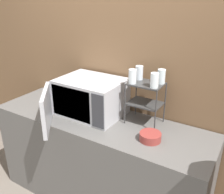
% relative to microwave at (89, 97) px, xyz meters
% --- Properties ---
extents(wall_back, '(8.00, 0.06, 2.60)m').
position_rel_microwave_xyz_m(wall_back, '(0.12, 0.30, 0.23)').
color(wall_back, brown).
rests_on(wall_back, ground_plane).
extents(counter, '(2.00, 0.61, 0.91)m').
position_rel_microwave_xyz_m(counter, '(0.12, -0.05, -0.62)').
color(counter, '#595654').
rests_on(counter, ground_plane).
extents(microwave, '(0.59, 0.79, 0.33)m').
position_rel_microwave_xyz_m(microwave, '(0.00, 0.00, 0.00)').
color(microwave, '#ADADB2').
rests_on(microwave, counter).
extents(dish_rack, '(0.28, 0.21, 0.36)m').
position_rel_microwave_xyz_m(dish_rack, '(0.49, 0.11, 0.09)').
color(dish_rack, '#333333').
rests_on(dish_rack, counter).
extents(glass_front_left, '(0.06, 0.06, 0.11)m').
position_rel_microwave_xyz_m(glass_front_left, '(0.40, 0.05, 0.25)').
color(glass_front_left, silver).
rests_on(glass_front_left, dish_rack).
extents(glass_back_right, '(0.06, 0.06, 0.11)m').
position_rel_microwave_xyz_m(glass_back_right, '(0.59, 0.17, 0.25)').
color(glass_back_right, silver).
rests_on(glass_back_right, dish_rack).
extents(glass_front_right, '(0.06, 0.06, 0.11)m').
position_rel_microwave_xyz_m(glass_front_right, '(0.58, 0.05, 0.25)').
color(glass_front_right, silver).
rests_on(glass_front_right, dish_rack).
extents(glass_back_left, '(0.06, 0.06, 0.11)m').
position_rel_microwave_xyz_m(glass_back_left, '(0.40, 0.17, 0.25)').
color(glass_back_left, silver).
rests_on(glass_back_left, dish_rack).
extents(bowl, '(0.16, 0.16, 0.06)m').
position_rel_microwave_xyz_m(bowl, '(0.65, -0.12, -0.13)').
color(bowl, maroon).
rests_on(bowl, counter).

